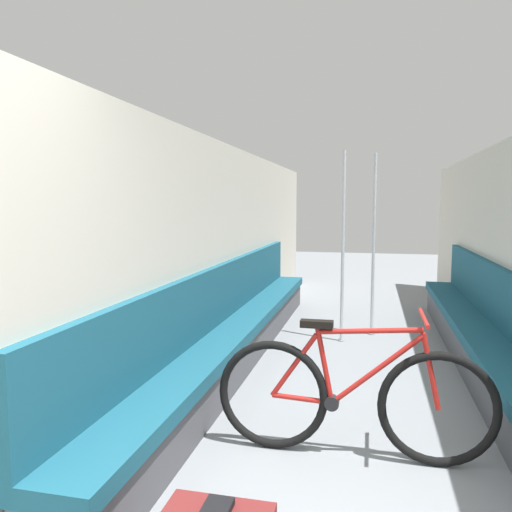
{
  "coord_description": "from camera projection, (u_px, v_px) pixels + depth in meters",
  "views": [
    {
      "loc": [
        0.12,
        -1.14,
        1.56
      ],
      "look_at": [
        -0.77,
        2.69,
        1.14
      ],
      "focal_mm": 35.0,
      "sensor_mm": 36.0,
      "label": 1
    }
  ],
  "objects": [
    {
      "name": "grab_pole_near",
      "position": [
        373.0,
        248.0,
        5.86
      ],
      "size": [
        0.08,
        0.08,
        2.14
      ],
      "color": "gray",
      "rests_on": "ground"
    },
    {
      "name": "bench_seat_row_left",
      "position": [
        236.0,
        331.0,
        4.89
      ],
      "size": [
        0.41,
        6.0,
        0.97
      ],
      "color": "#4C4C51",
      "rests_on": "ground"
    },
    {
      "name": "bicycle",
      "position": [
        352.0,
        398.0,
        3.05
      ],
      "size": [
        1.7,
        0.46,
        0.91
      ],
      "rotation": [
        0.0,
        0.0,
        0.18
      ],
      "color": "black",
      "rests_on": "ground"
    },
    {
      "name": "bench_seat_row_right",
      "position": [
        490.0,
        346.0,
        4.37
      ],
      "size": [
        0.41,
        6.0,
        0.97
      ],
      "color": "#4C4C51",
      "rests_on": "ground"
    },
    {
      "name": "wall_left",
      "position": [
        214.0,
        253.0,
        4.87
      ],
      "size": [
        0.1,
        10.17,
        2.16
      ],
      "primitive_type": "cube",
      "color": "beige",
      "rests_on": "ground"
    },
    {
      "name": "grab_pole_far",
      "position": [
        343.0,
        250.0,
        5.58
      ],
      "size": [
        0.08,
        0.08,
        2.14
      ],
      "color": "gray",
      "rests_on": "ground"
    }
  ]
}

